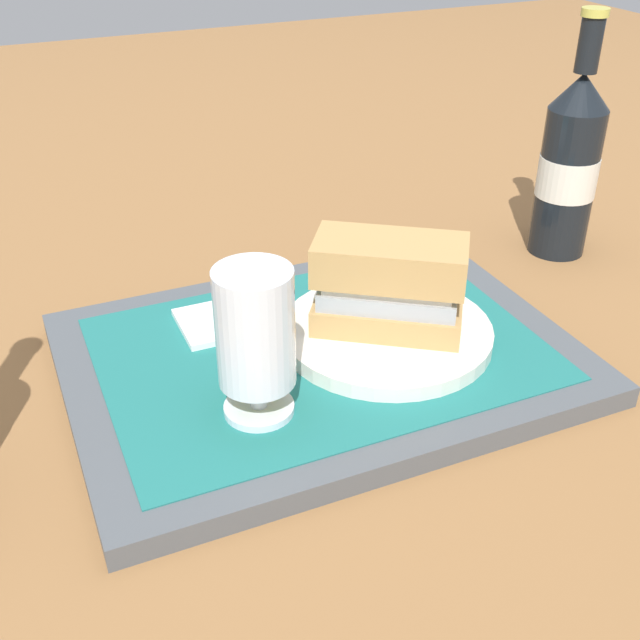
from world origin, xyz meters
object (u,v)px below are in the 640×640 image
plate (386,333)px  second_bottle (569,164)px  beer_glass (256,339)px  sandwich (385,284)px

plate → second_bottle: size_ratio=0.71×
plate → beer_glass: (0.14, 0.05, 0.06)m
plate → second_bottle: (-0.29, -0.12, 0.08)m
beer_glass → second_bottle: bearing=-157.8°
sandwich → beer_glass: (0.14, 0.05, 0.01)m
sandwich → second_bottle: (-0.29, -0.12, 0.03)m
plate → second_bottle: bearing=-157.0°
sandwich → beer_glass: bearing=55.8°
beer_glass → second_bottle: size_ratio=0.47×
sandwich → beer_glass: 0.15m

